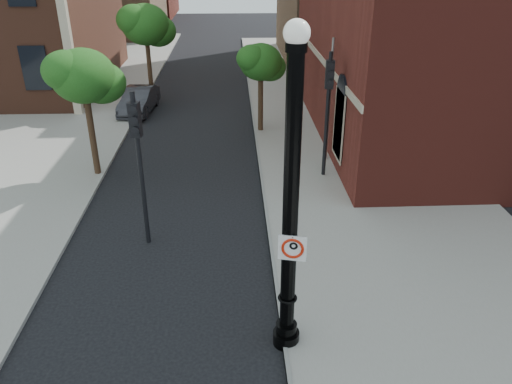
{
  "coord_description": "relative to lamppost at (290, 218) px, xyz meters",
  "views": [
    {
      "loc": [
        1.01,
        -8.55,
        8.03
      ],
      "look_at": [
        1.52,
        2.0,
        2.78
      ],
      "focal_mm": 35.0,
      "sensor_mm": 36.0,
      "label": 1
    }
  ],
  "objects": [
    {
      "name": "ground",
      "position": [
        -2.09,
        0.06,
        -3.21
      ],
      "size": [
        120.0,
        120.0,
        0.0
      ],
      "primitive_type": "plane",
      "color": "black",
      "rests_on": "ground"
    },
    {
      "name": "sidewalk_right",
      "position": [
        3.91,
        10.06,
        -3.15
      ],
      "size": [
        8.0,
        60.0,
        0.12
      ],
      "primitive_type": "cube",
      "color": "gray",
      "rests_on": "ground"
    },
    {
      "name": "sidewalk_left",
      "position": [
        -11.09,
        18.06,
        -3.15
      ],
      "size": [
        10.0,
        50.0,
        0.12
      ],
      "primitive_type": "cube",
      "color": "gray",
      "rests_on": "ground"
    },
    {
      "name": "curb_edge",
      "position": [
        -0.04,
        10.06,
        -3.14
      ],
      "size": [
        0.1,
        60.0,
        0.14
      ],
      "primitive_type": "cube",
      "color": "gray",
      "rests_on": "ground"
    },
    {
      "name": "lamppost",
      "position": [
        0.0,
        0.0,
        0.0
      ],
      "size": [
        0.59,
        0.59,
        6.96
      ],
      "color": "black",
      "rests_on": "ground"
    },
    {
      "name": "no_parking_sign",
      "position": [
        0.04,
        -0.17,
        -0.58
      ],
      "size": [
        0.56,
        0.16,
        0.57
      ],
      "rotation": [
        0.0,
        0.0,
        -0.22
      ],
      "color": "white",
      "rests_on": "ground"
    },
    {
      "name": "parked_car",
      "position": [
        -6.03,
        17.52,
        -2.56
      ],
      "size": [
        1.77,
        4.09,
        1.31
      ],
      "primitive_type": "imported",
      "rotation": [
        0.0,
        0.0,
        -0.1
      ],
      "color": "#2D2C31",
      "rests_on": "ground"
    },
    {
      "name": "traffic_signal_left",
      "position": [
        -3.7,
        4.42,
        -0.11
      ],
      "size": [
        0.32,
        0.39,
        4.61
      ],
      "rotation": [
        0.0,
        0.0,
        -0.13
      ],
      "color": "black",
      "rests_on": "ground"
    },
    {
      "name": "traffic_signal_right",
      "position": [
        2.34,
        8.8,
        -0.02
      ],
      "size": [
        0.32,
        0.4,
        4.74
      ],
      "rotation": [
        0.0,
        0.0,
        -0.1
      ],
      "color": "black",
      "rests_on": "ground"
    },
    {
      "name": "utility_pole",
      "position": [
        2.71,
        10.41,
        -0.74
      ],
      "size": [
        0.1,
        0.1,
        4.94
      ],
      "primitive_type": "cylinder",
      "color": "#999999",
      "rests_on": "ground"
    },
    {
      "name": "street_tree_a",
      "position": [
        -6.31,
        9.42,
        0.59
      ],
      "size": [
        2.68,
        2.42,
        4.83
      ],
      "color": "#2F1E13",
      "rests_on": "ground"
    },
    {
      "name": "street_tree_b",
      "position": [
        -5.53,
        19.13,
        0.99
      ],
      "size": [
        2.96,
        2.67,
        5.33
      ],
      "color": "#2F1E13",
      "rests_on": "ground"
    },
    {
      "name": "street_tree_c",
      "position": [
        0.24,
        14.12,
        0.03
      ],
      "size": [
        2.29,
        2.07,
        4.13
      ],
      "color": "#2F1E13",
      "rests_on": "ground"
    }
  ]
}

